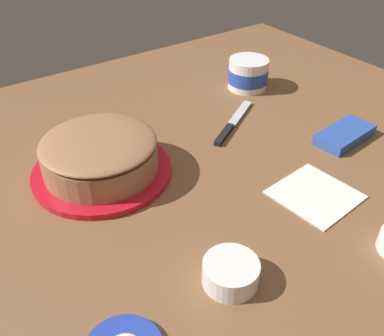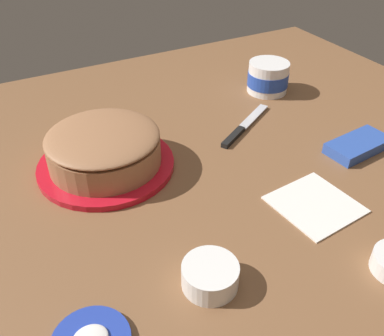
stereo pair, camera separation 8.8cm
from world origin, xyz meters
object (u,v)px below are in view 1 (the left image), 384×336
Objects in this scene: frosting_tub at (248,73)px; sprinkle_bowl_yellow at (231,273)px; candy_box_lower at (345,135)px; paper_napkin at (315,194)px; spreading_knife at (231,125)px; frosted_cake at (100,157)px.

sprinkle_bowl_yellow is at bearing -133.36° from frosting_tub.
candy_box_lower is 0.24m from paper_napkin.
spreading_knife is 0.49m from sprinkle_bowl_yellow.
paper_napkin is (-0.22, -0.46, -0.04)m from frosting_tub.
frosted_cake is 0.58m from candy_box_lower.
candy_box_lower is 1.04× the size of paper_napkin.
frosting_tub is 0.36m from candy_box_lower.
paper_napkin is (0.32, -0.32, -0.04)m from frosted_cake.
frosted_cake is at bearing 153.08° from candy_box_lower.
frosting_tub is at bearing 64.61° from paper_napkin.
frosting_tub is 0.24m from spreading_knife.
candy_box_lower is (0.00, -0.35, -0.03)m from frosting_tub.
frosting_tub is at bearing 46.64° from sprinkle_bowl_yellow.
frosted_cake reaches higher than candy_box_lower.
candy_box_lower is (0.50, 0.17, -0.01)m from sprinkle_bowl_yellow.
paper_napkin is at bearing -44.48° from frosted_cake.
spreading_knife is 1.42× the size of paper_napkin.
frosting_tub is (0.54, 0.14, 0.00)m from frosted_cake.
sprinkle_bowl_yellow is (-0.31, -0.37, 0.02)m from spreading_knife.
frosted_cake is at bearing 135.52° from paper_napkin.
paper_napkin is (-0.22, -0.10, -0.01)m from candy_box_lower.
spreading_knife is (-0.19, -0.15, -0.04)m from frosting_tub.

